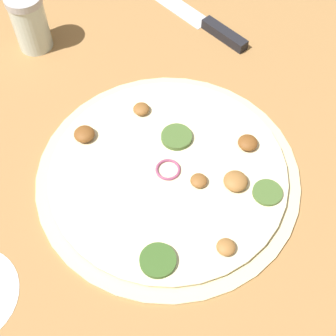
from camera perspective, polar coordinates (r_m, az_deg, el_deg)
ground_plane at (r=0.68m, az=0.00°, el=-0.88°), size 3.00×3.00×0.00m
pizza at (r=0.67m, az=0.14°, el=-0.59°), size 0.38×0.38×0.03m
knife at (r=0.89m, az=4.41°, el=17.34°), size 0.12×0.29×0.02m
spice_jar at (r=0.85m, az=-16.50°, el=16.72°), size 0.06×0.06×0.10m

